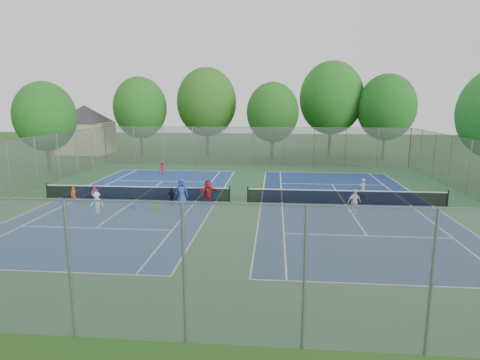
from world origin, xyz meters
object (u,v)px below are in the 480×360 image
object	(u,v)px
ball_crate	(135,207)
ball_hopper	(157,206)
net_left	(136,193)
net_right	(346,197)
instructor	(362,190)

from	to	relation	value
ball_crate	ball_hopper	world-z (taller)	ball_hopper
net_left	ball_hopper	distance (m)	3.39
net_left	ball_crate	xyz separation A→B (m)	(0.75, -2.42, -0.29)
net_left	net_right	size ratio (longest dim) A/B	1.00
ball_crate	instructor	xyz separation A→B (m)	(14.52, 3.47, 0.60)
instructor	ball_crate	bearing A→B (deg)	-21.12
net_right	ball_crate	xyz separation A→B (m)	(-13.25, -2.42, -0.29)
ball_hopper	instructor	size ratio (longest dim) A/B	0.40
ball_crate	net_right	bearing A→B (deg)	10.33
net_left	instructor	world-z (taller)	instructor
ball_crate	instructor	bearing A→B (deg)	13.44
net_right	ball_hopper	size ratio (longest dim) A/B	21.20
net_left	ball_hopper	size ratio (longest dim) A/B	21.20
net_left	ball_crate	distance (m)	2.54
net_left	ball_hopper	xyz separation A→B (m)	(2.18, -2.60, -0.15)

